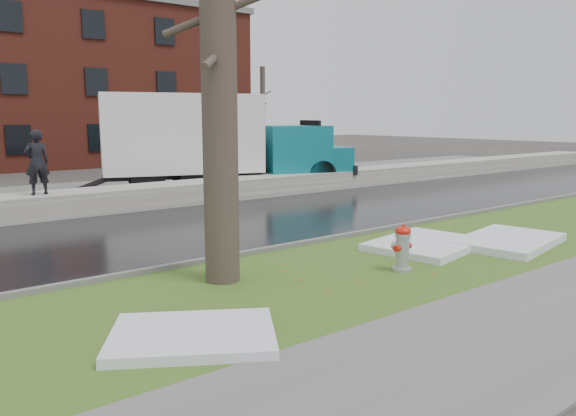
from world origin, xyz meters
TOP-DOWN VIEW (x-y plane):
  - ground at (0.00, 0.00)m, footprint 120.00×120.00m
  - verge at (0.00, -1.25)m, footprint 60.00×4.50m
  - sidewalk at (0.00, -5.00)m, footprint 60.00×3.00m
  - road at (0.00, 4.50)m, footprint 60.00×7.00m
  - parking_lot at (0.00, 13.00)m, footprint 60.00×9.00m
  - curb at (0.00, 1.00)m, footprint 60.00×0.15m
  - snowbank at (0.00, 8.70)m, footprint 60.00×1.60m
  - brick_building at (2.00, 30.00)m, footprint 26.00×12.00m
  - bg_tree_right at (16.00, 24.00)m, footprint 1.40×1.62m
  - fire_hydrant at (0.91, -1.93)m, footprint 0.45×0.39m
  - tree at (-2.19, -0.31)m, footprint 1.54×1.71m
  - box_truck at (4.20, 10.90)m, footprint 11.70×5.75m
  - worker at (-3.12, 8.54)m, footprint 0.70×0.47m
  - snow_patch_near at (2.88, -0.96)m, footprint 2.93×2.45m
  - snow_patch_far at (-4.00, -2.50)m, footprint 2.71×2.51m
  - snow_patch_side at (4.68, -1.96)m, footprint 3.08×2.28m

SIDE VIEW (x-z plane):
  - ground at x=0.00m, z-range 0.00..0.00m
  - road at x=0.00m, z-range 0.00..0.03m
  - parking_lot at x=0.00m, z-range 0.00..0.03m
  - verge at x=0.00m, z-range 0.00..0.04m
  - sidewalk at x=0.00m, z-range 0.00..0.05m
  - curb at x=0.00m, z-range 0.00..0.14m
  - snow_patch_far at x=-4.00m, z-range 0.04..0.18m
  - snow_patch_near at x=2.88m, z-range 0.04..0.20m
  - snow_patch_side at x=4.68m, z-range 0.04..0.22m
  - snowbank at x=0.00m, z-range 0.00..0.75m
  - fire_hydrant at x=0.91m, z-range 0.07..1.00m
  - worker at x=-3.12m, z-range 0.75..2.67m
  - box_truck at x=4.20m, z-range 0.11..4.02m
  - bg_tree_right at x=16.00m, z-range 0.08..6.58m
  - tree at x=-2.19m, z-range 0.07..8.00m
  - brick_building at x=2.00m, z-range 0.00..10.00m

